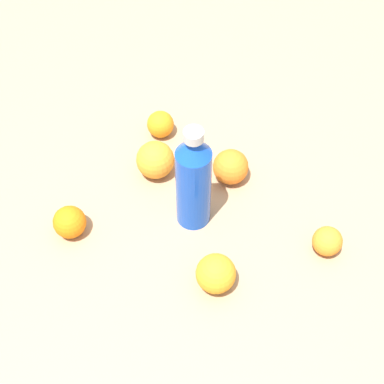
# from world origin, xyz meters

# --- Properties ---
(ground_plane) EXTENTS (2.40, 2.40, 0.00)m
(ground_plane) POSITION_xyz_m (0.00, 0.00, 0.00)
(ground_plane) COLOR #9E7F60
(water_bottle) EXTENTS (0.07, 0.07, 0.26)m
(water_bottle) POSITION_xyz_m (-0.00, 0.04, 0.12)
(water_bottle) COLOR blue
(water_bottle) RESTS_ON ground_plane
(orange_0) EXTENTS (0.08, 0.08, 0.08)m
(orange_0) POSITION_xyz_m (-0.15, 0.05, 0.04)
(orange_0) COLOR orange
(orange_0) RESTS_ON ground_plane
(orange_1) EXTENTS (0.06, 0.06, 0.06)m
(orange_1) POSITION_xyz_m (-0.24, 0.13, 0.03)
(orange_1) COLOR orange
(orange_1) RESTS_ON ground_plane
(orange_2) EXTENTS (0.07, 0.07, 0.07)m
(orange_2) POSITION_xyz_m (-0.12, -0.18, 0.03)
(orange_2) COLOR orange
(orange_2) RESTS_ON ground_plane
(orange_3) EXTENTS (0.08, 0.08, 0.08)m
(orange_3) POSITION_xyz_m (0.15, -0.02, 0.04)
(orange_3) COLOR orange
(orange_3) RESTS_ON ground_plane
(orange_4) EXTENTS (0.06, 0.06, 0.06)m
(orange_4) POSITION_xyz_m (0.23, 0.20, 0.03)
(orange_4) COLOR orange
(orange_4) RESTS_ON ground_plane
(orange_5) EXTENTS (0.08, 0.08, 0.08)m
(orange_5) POSITION_xyz_m (-0.03, 0.17, 0.04)
(orange_5) COLOR orange
(orange_5) RESTS_ON ground_plane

